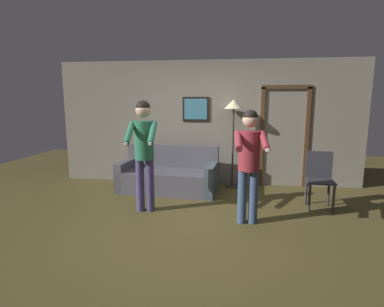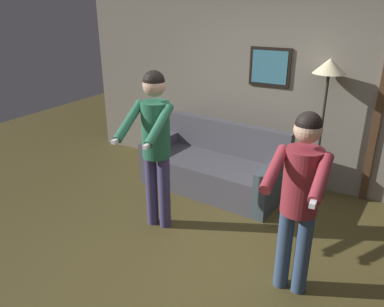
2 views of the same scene
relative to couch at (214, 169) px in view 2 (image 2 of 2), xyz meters
name	(u,v)px [view 2 (image 2 of 2)]	position (x,y,z in m)	size (l,w,h in m)	color
ground_plane	(215,260)	(0.71, -1.43, -0.28)	(12.00, 12.00, 0.00)	#4E4421
back_wall_assembly	(289,91)	(0.73, 0.70, 1.02)	(6.40, 0.10, 2.60)	gray
couch	(214,169)	(0.00, 0.00, 0.00)	(1.97, 1.01, 0.87)	#4C4B53
torchiere_lamp	(328,80)	(1.25, 0.44, 1.26)	(0.38, 0.38, 1.79)	#332D28
person_standing_left	(155,137)	(-0.14, -1.17, 0.80)	(0.49, 0.71, 1.77)	#433D6E
person_standing_right	(300,191)	(1.47, -1.46, 0.71)	(0.45, 0.69, 1.64)	#364C6E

